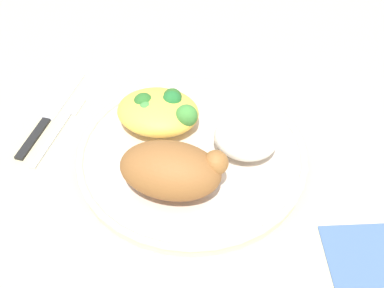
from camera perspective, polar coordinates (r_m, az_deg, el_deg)
name	(u,v)px	position (r m, az deg, el deg)	size (l,w,h in m)	color
ground_plane	(192,159)	(0.64, 0.00, -1.78)	(2.00, 2.00, 0.00)	beige
plate	(192,154)	(0.64, 0.00, -1.19)	(0.30, 0.30, 0.02)	beige
roasted_chicken	(172,170)	(0.56, -2.32, -3.04)	(0.13, 0.07, 0.06)	#915B2D
rice_pile	(246,138)	(0.62, 6.32, 0.74)	(0.08, 0.07, 0.04)	silver
mac_cheese_with_broccoli	(159,110)	(0.65, -3.84, 3.96)	(0.11, 0.09, 0.05)	#F1BF46
fork	(60,126)	(0.71, -15.16, 2.03)	(0.02, 0.14, 0.01)	#B2B2B7
knife	(46,119)	(0.72, -16.65, 2.80)	(0.03, 0.19, 0.01)	black
napkin	(369,267)	(0.58, 20.00, -13.39)	(0.09, 0.11, 0.00)	#47669E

